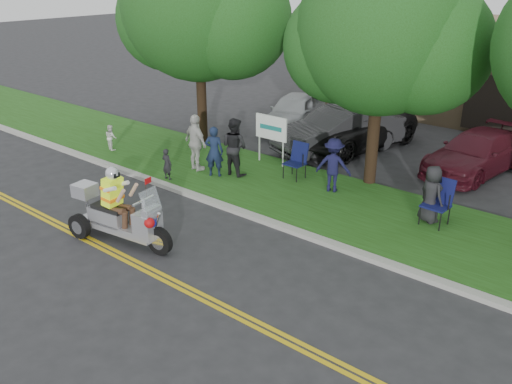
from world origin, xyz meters
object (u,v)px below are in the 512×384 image
Objects in this scene: trike_scooter at (118,216)px; spectator_adult_mid at (234,147)px; lawn_chair_a at (297,158)px; parked_car_right at (476,153)px; spectator_adult_left at (214,151)px; spectator_adult_right at (196,143)px; parked_car_far_left at (294,112)px; lawn_chair_b at (439,199)px; parked_car_left at (339,130)px; parked_car_mid at (350,127)px.

spectator_adult_mid is at bearing 90.09° from trike_scooter.
lawn_chair_a is 0.25× the size of parked_car_right.
trike_scooter is 0.65× the size of parked_car_right.
spectator_adult_right reaches higher than spectator_adult_left.
parked_car_far_left is (-3.53, 4.74, -0.01)m from lawn_chair_a.
trike_scooter is 11.15m from parked_car_far_left.
parked_car_left is (-5.24, 3.74, 0.02)m from lawn_chair_b.
spectator_adult_right reaches higher than lawn_chair_a.
parked_car_right is at bearing -18.76° from parked_car_far_left.
parked_car_right reaches higher than lawn_chair_a.
spectator_adult_mid is at bearing -94.11° from parked_car_mid.
trike_scooter reaches higher than parked_car_left.
spectator_adult_right reaches higher than parked_car_right.
spectator_adult_left is (-1.12, 4.57, 0.24)m from trike_scooter.
parked_car_far_left is at bearing -72.30° from spectator_adult_mid.
parked_car_mid reaches higher than lawn_chair_b.
spectator_adult_left is 0.38× the size of parked_car_far_left.
spectator_adult_left is 0.35× the size of parked_car_right.
spectator_adult_right is at bearing -168.16° from lawn_chair_b.
parked_car_far_left is at bearing 151.40° from lawn_chair_b.
parked_car_far_left reaches higher than lawn_chair_a.
parked_car_right is at bearing 101.15° from lawn_chair_b.
spectator_adult_right is at bearing -151.63° from lawn_chair_a.
trike_scooter is 0.60× the size of parked_car_left.
lawn_chair_a is 3.30m from spectator_adult_right.
spectator_adult_mid is at bearing -171.02° from lawn_chair_b.
parked_car_left is at bearing -40.37° from parked_car_far_left.
lawn_chair_a is 0.61× the size of spectator_adult_right.
parked_car_right reaches higher than lawn_chair_b.
spectator_adult_left reaches higher than parked_car_far_left.
spectator_adult_mid is 0.37× the size of parked_car_left.
spectator_adult_left is 0.82m from spectator_adult_right.
spectator_adult_left is at bearing -167.05° from lawn_chair_b.
parked_car_right is at bearing 56.12° from trike_scooter.
spectator_adult_mid is 0.99× the size of spectator_adult_right.
parked_car_left reaches higher than parked_car_mid.
parked_car_right is at bearing 13.39° from parked_car_mid.
parked_car_left is at bearing 79.23° from trike_scooter.
trike_scooter is at bearing -92.28° from parked_car_far_left.
spectator_adult_mid reaches higher than lawn_chair_a.
trike_scooter is 0.69× the size of parked_car_far_left.
parked_car_right is (6.97, 5.85, -0.37)m from spectator_adult_right.
parked_car_mid is at bearing -103.62° from spectator_adult_mid.
trike_scooter reaches higher than parked_car_right.
parked_car_right is (4.59, 0.96, -0.15)m from parked_car_left.
lawn_chair_a is at bearing -172.85° from spectator_adult_left.
trike_scooter is at bearing -131.49° from lawn_chair_b.
lawn_chair_b is at bearing -160.23° from spectator_adult_right.
trike_scooter is 9.48m from parked_car_left.
spectator_adult_mid reaches higher than parked_car_left.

